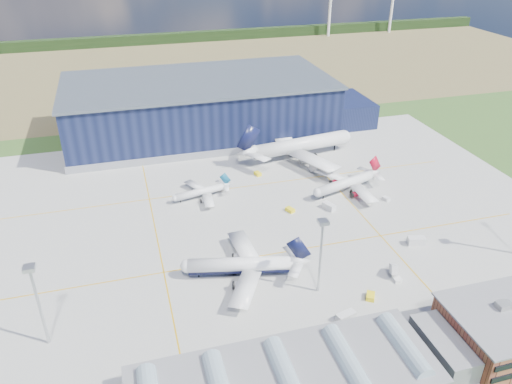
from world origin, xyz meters
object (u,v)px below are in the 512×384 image
Objects in this scene: gse_van_b at (329,206)px; gse_van_c at (416,241)px; airliner_navy at (240,258)px; gse_cart_a at (386,199)px; gse_tug_c at (258,174)px; light_mast_center at (321,245)px; car_b at (230,272)px; gse_tug_b at (370,296)px; gse_cart_b at (224,188)px; airstair at (393,272)px; gse_van_a at (346,317)px; light_mast_west at (36,293)px; gse_tug_a at (290,210)px; car_a at (279,265)px; airliner_red at (346,179)px; airliner_widebody at (301,138)px; hangar at (205,109)px; airliner_regional at (199,189)px.

gse_van_b is 0.90× the size of gse_van_c.
airliner_navy reaches higher than gse_cart_a.
gse_van_b reaches higher than gse_tug_c.
gse_cart_a is at bearing 43.12° from light_mast_center.
car_b is at bearing -126.84° from gse_tug_c.
gse_van_b is (8.12, 47.11, 0.42)m from gse_tug_b.
gse_van_b reaches higher than gse_cart_b.
gse_van_a is at bearing -126.78° from airstair.
light_mast_west is 89.08m from gse_tug_a.
gse_tug_a is (6.83, 42.59, -14.76)m from light_mast_center.
gse_tug_a is at bearing 132.66° from airstair.
gse_van_c is at bearing 60.16° from airstair.
gse_cart_b is 51.49m from car_a.
car_b is (-9.61, -50.47, -0.06)m from gse_cart_b.
gse_cart_b is (-15.77, -8.35, 0.03)m from gse_tug_c.
car_b is at bearing -175.70° from airstair.
airliner_red is 26.43m from gse_tug_a.
gse_tug_b is (82.48, -6.77, -14.72)m from light_mast_west.
gse_cart_b is (-55.39, 24.04, 0.10)m from gse_cart_a.
airliner_navy is 44.25m from airstair.
gse_van_b is (-22.75, -0.26, 0.52)m from gse_cart_a.
gse_tug_b is at bearing -4.69° from light_mast_west.
gse_cart_b reaches higher than gse_tug_b.
car_b is (-25.39, -58.82, -0.04)m from gse_tug_c.
airliner_widebody is at bearing 72.81° from light_mast_center.
light_mast_center reaches higher than airliner_red.
gse_cart_a is at bearing 122.55° from airliner_red.
gse_van_c is at bearing -67.92° from hangar.
airliner_regional is 6.07× the size of car_b.
gse_cart_a is (113.35, 40.60, -14.82)m from light_mast_west.
gse_tug_b is 0.74× the size of airstair.
gse_cart_a is at bearing 19.71° from light_mast_west.
gse_cart_b is at bearing -94.61° from hangar.
car_b is at bearing -158.34° from gse_tug_a.
airliner_red is 53.74m from car_a.
airliner_widebody is 19.61× the size of gse_cart_a.
gse_tug_a is 0.63× the size of gse_van_a.
hangar is 52.23m from airliner_widebody.
light_mast_center is 29.80m from car_b.
gse_tug_b is at bearing -106.58° from airliner_widebody.
hangar is at bearing 35.37° from gse_van_c.
hangar is at bearing -114.94° from airliner_regional.
gse_van_a reaches higher than car_a.
gse_van_a reaches higher than car_b.
gse_van_b is at bearing 115.20° from airstair.
light_mast_center is 21.15m from car_a.
airliner_navy is 9.65× the size of car_b.
airstair is at bearing 142.15° from gse_van_c.
light_mast_center is at bearing -86.70° from hangar.
gse_tug_a is 43.56m from gse_van_c.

